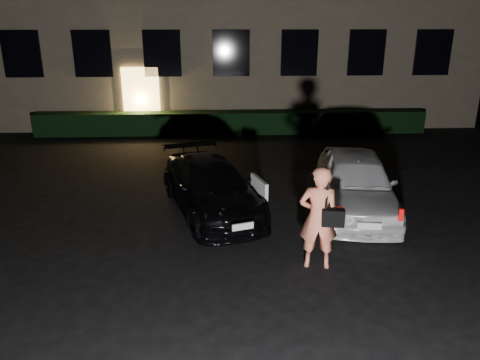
{
  "coord_description": "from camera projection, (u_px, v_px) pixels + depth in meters",
  "views": [
    {
      "loc": [
        -0.52,
        -7.35,
        4.39
      ],
      "look_at": [
        -0.08,
        2.0,
        1.07
      ],
      "focal_mm": 35.0,
      "sensor_mm": 36.0,
      "label": 1
    }
  ],
  "objects": [
    {
      "name": "ground",
      "position": [
        250.0,
        273.0,
        8.41
      ],
      "size": [
        80.0,
        80.0,
        0.0
      ],
      "primitive_type": "plane",
      "color": "black",
      "rests_on": "ground"
    },
    {
      "name": "hedge",
      "position": [
        232.0,
        123.0,
        18.15
      ],
      "size": [
        15.0,
        0.7,
        0.85
      ],
      "primitive_type": "cube",
      "color": "black",
      "rests_on": "ground"
    },
    {
      "name": "sedan",
      "position": [
        211.0,
        187.0,
        10.91
      ],
      "size": [
        2.84,
        4.44,
        1.2
      ],
      "rotation": [
        0.0,
        0.0,
        0.3
      ],
      "color": "black",
      "rests_on": "ground"
    },
    {
      "name": "hatch",
      "position": [
        355.0,
        182.0,
        10.87
      ],
      "size": [
        2.22,
        4.32,
        1.41
      ],
      "rotation": [
        0.0,
        0.0,
        -0.14
      ],
      "color": "white",
      "rests_on": "ground"
    },
    {
      "name": "man",
      "position": [
        319.0,
        218.0,
        8.33
      ],
      "size": [
        0.81,
        0.55,
        1.94
      ],
      "rotation": [
        0.0,
        0.0,
        3.02
      ],
      "color": "#FF8364",
      "rests_on": "ground"
    }
  ]
}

